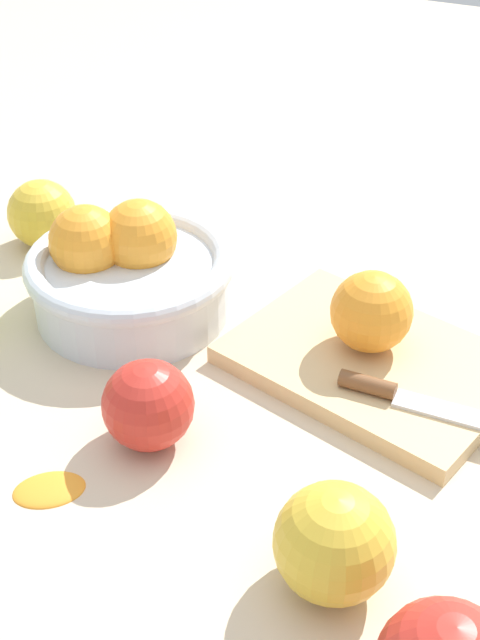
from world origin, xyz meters
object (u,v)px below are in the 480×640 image
object	(u,v)px
orange_on_board	(371,312)
apple_back_left	(42,214)
bowl	(128,271)
apple_front_right	(334,543)
apple_front_center	(143,403)
knife	(409,398)
cutting_board	(372,362)

from	to	relation	value
orange_on_board	apple_back_left	bearing A→B (deg)	173.34
bowl	apple_front_right	xyz separation A→B (m)	(0.28, -0.21, -0.00)
bowl	apple_front_center	size ratio (longest dim) A/B	2.71
knife	apple_back_left	distance (m)	0.43
knife	apple_front_right	xyz separation A→B (m)	(0.00, -0.17, 0.02)
cutting_board	apple_back_left	size ratio (longest dim) A/B	3.24
cutting_board	apple_front_center	distance (m)	0.20
bowl	knife	bearing A→B (deg)	-7.27
cutting_board	apple_front_right	xyz separation A→B (m)	(0.05, -0.22, 0.03)
bowl	apple_back_left	size ratio (longest dim) A/B	2.70
bowl	apple_front_center	bearing A→B (deg)	-54.57
orange_on_board	apple_front_center	size ratio (longest dim) A/B	0.99
apple_back_left	knife	bearing A→B (deg)	-13.43
apple_front_right	bowl	bearing A→B (deg)	143.18
cutting_board	apple_front_right	world-z (taller)	apple_front_right
orange_on_board	apple_back_left	size ratio (longest dim) A/B	0.98
apple_back_left	apple_front_right	distance (m)	0.50
cutting_board	apple_front_center	world-z (taller)	apple_front_center
orange_on_board	apple_front_right	distance (m)	0.24
orange_on_board	apple_front_center	distance (m)	0.20
orange_on_board	apple_back_left	xyz separation A→B (m)	(-0.36, 0.04, -0.02)
knife	apple_front_center	xyz separation A→B (m)	(-0.17, -0.11, 0.01)
apple_front_right	knife	bearing A→B (deg)	90.89
bowl	knife	size ratio (longest dim) A/B	1.21
bowl	apple_front_center	distance (m)	0.18
apple_front_center	apple_front_right	distance (m)	0.19
orange_on_board	knife	world-z (taller)	orange_on_board
bowl	apple_front_center	world-z (taller)	bowl
apple_back_left	apple_front_right	size ratio (longest dim) A/B	0.91
orange_on_board	apple_front_right	size ratio (longest dim) A/B	0.90
cutting_board	apple_back_left	bearing A→B (deg)	171.87
knife	orange_on_board	bearing A→B (deg)	132.42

